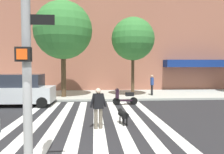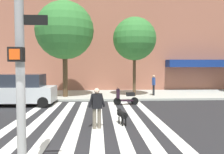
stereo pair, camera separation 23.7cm
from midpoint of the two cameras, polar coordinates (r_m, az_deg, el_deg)
The scene contains 11 objects.
ground_plane at distance 11.03m, azimuth -12.02°, elevation -10.49°, with size 160.00×160.00×0.00m, color #232326.
sidewalk_far at distance 19.33m, azimuth -8.22°, elevation -4.47°, with size 80.00×6.00×0.15m, color #ADB0A6.
crosswalk_stripes at distance 10.91m, azimuth -5.37°, elevation -10.56°, with size 6.75×10.40×0.01m.
traffic_light_pole at distance 4.95m, azimuth -21.07°, elevation 14.18°, with size 0.74×0.46×5.80m.
parked_car_behind_first at distance 15.59m, azimuth -21.98°, elevation -3.07°, with size 4.64×2.08×1.99m.
parked_scooter at distance 14.76m, azimuth 3.97°, elevation -5.15°, with size 1.63×0.50×1.11m.
street_tree_nearest at distance 17.97m, azimuth -11.39°, elevation 11.35°, with size 4.41×4.41×7.28m.
street_tree_middle at distance 18.14m, azimuth 6.04°, elevation 9.46°, with size 3.39×3.39×6.18m.
pedestrian_dog_walker at distance 9.17m, azimuth -3.09°, elevation -7.24°, with size 0.70×0.33×1.64m.
dog_on_leash at distance 9.89m, azimuth 3.17°, elevation -9.34°, with size 0.43×1.00×0.65m.
pedestrian_bystander at distance 18.60m, azimuth 10.77°, elevation -1.68°, with size 0.29×0.71×1.64m.
Camera 2 is at (1.76, -5.11, 2.53)m, focal length 36.45 mm.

